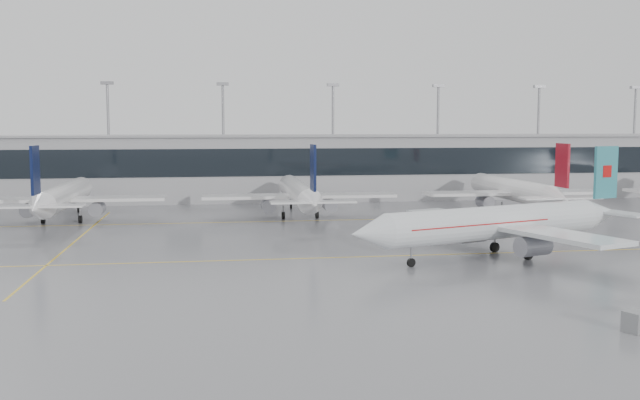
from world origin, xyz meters
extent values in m
plane|color=slate|center=(0.00, 0.00, 0.00)|extent=(320.00, 320.00, 0.00)
cube|color=gold|center=(0.00, 0.00, 0.01)|extent=(120.00, 0.25, 0.01)
cube|color=gold|center=(0.00, 30.00, 0.01)|extent=(120.00, 0.25, 0.01)
cube|color=gold|center=(-30.00, 15.00, 0.01)|extent=(0.25, 60.00, 0.01)
cube|color=#949497|center=(0.00, 62.00, 6.00)|extent=(180.00, 15.00, 12.00)
cube|color=black|center=(0.00, 54.45, 7.50)|extent=(180.00, 0.20, 5.00)
cube|color=gray|center=(0.00, 62.00, 12.20)|extent=(182.00, 16.00, 0.40)
cylinder|color=gray|center=(-33.00, 68.00, 11.00)|extent=(0.50, 0.50, 22.00)
cube|color=gray|center=(-33.00, 68.00, 22.30)|extent=(2.40, 1.00, 0.60)
cylinder|color=gray|center=(-11.00, 68.00, 11.00)|extent=(0.50, 0.50, 22.00)
cube|color=gray|center=(-11.00, 68.00, 22.30)|extent=(2.40, 1.00, 0.60)
cylinder|color=gray|center=(11.00, 68.00, 11.00)|extent=(0.50, 0.50, 22.00)
cube|color=gray|center=(11.00, 68.00, 22.30)|extent=(2.40, 1.00, 0.60)
cylinder|color=gray|center=(33.00, 68.00, 11.00)|extent=(0.50, 0.50, 22.00)
cube|color=gray|center=(33.00, 68.00, 22.30)|extent=(2.40, 1.00, 0.60)
cylinder|color=gray|center=(55.00, 68.00, 11.00)|extent=(0.50, 0.50, 22.00)
cube|color=gray|center=(55.00, 68.00, 22.30)|extent=(2.40, 1.00, 0.60)
cylinder|color=gray|center=(77.00, 68.00, 11.00)|extent=(0.50, 0.50, 22.00)
cube|color=gray|center=(77.00, 68.00, 22.30)|extent=(2.40, 1.00, 0.60)
cylinder|color=silver|center=(16.72, -2.61, 3.82)|extent=(27.14, 12.57, 3.61)
cone|color=silver|center=(1.86, -7.86, 3.82)|extent=(4.97, 4.74, 3.61)
cone|color=silver|center=(32.33, 2.90, 3.82)|extent=(6.48, 5.27, 3.61)
cube|color=silver|center=(18.13, -2.11, 3.42)|extent=(14.64, 29.77, 0.45)
cube|color=silver|center=(32.52, 2.97, 4.12)|extent=(6.46, 11.74, 0.25)
cube|color=teal|center=(32.70, 3.03, 8.70)|extent=(3.51, 1.53, 6.16)
cylinder|color=gray|center=(19.26, -6.81, 1.92)|extent=(4.09, 3.18, 2.10)
cylinder|color=gray|center=(16.06, 2.25, 1.92)|extent=(4.09, 3.18, 2.10)
cylinder|color=gray|center=(6.57, -6.20, 1.23)|extent=(0.20, 0.20, 1.57)
cylinder|color=black|center=(6.57, -6.20, 0.45)|extent=(0.95, 0.58, 0.90)
cylinder|color=gray|center=(19.94, -4.23, 1.33)|extent=(0.24, 0.24, 1.57)
cylinder|color=black|center=(19.94, -4.23, 0.55)|extent=(1.19, 0.79, 1.10)
cylinder|color=gray|center=(18.21, 0.67, 1.33)|extent=(0.24, 0.24, 1.57)
cylinder|color=black|center=(18.21, 0.67, 0.55)|extent=(1.19, 0.79, 1.10)
cube|color=#B70F0F|center=(32.70, 3.03, 8.83)|extent=(1.47, 0.89, 1.40)
cube|color=#B70F0F|center=(13.89, -3.61, 4.02)|extent=(18.19, 9.43, 0.12)
cylinder|color=white|center=(-35.00, 35.00, 3.80)|extent=(3.59, 27.36, 3.59)
cone|color=white|center=(-35.00, 50.68, 3.80)|extent=(3.59, 4.00, 3.59)
cone|color=white|center=(-35.00, 18.52, 3.80)|extent=(3.59, 5.60, 3.59)
cube|color=white|center=(-35.00, 33.50, 3.40)|extent=(29.64, 5.00, 0.45)
cube|color=white|center=(-35.00, 18.32, 4.10)|extent=(11.40, 2.80, 0.25)
cube|color=#0A1236|center=(-35.00, 18.12, 8.66)|extent=(0.35, 3.60, 6.12)
cylinder|color=gray|center=(-39.80, 34.00, 1.90)|extent=(2.10, 3.60, 2.10)
cylinder|color=gray|center=(-30.20, 34.00, 1.90)|extent=(2.10, 3.60, 2.10)
cylinder|color=gray|center=(-35.00, 45.68, 1.23)|extent=(0.20, 0.20, 1.56)
cylinder|color=black|center=(-35.00, 45.68, 0.45)|extent=(0.30, 0.90, 0.90)
cylinder|color=gray|center=(-37.60, 32.50, 1.33)|extent=(0.24, 0.24, 1.56)
cylinder|color=black|center=(-37.60, 32.50, 0.55)|extent=(0.45, 1.10, 1.10)
cylinder|color=gray|center=(-32.40, 32.50, 1.33)|extent=(0.24, 0.24, 1.56)
cylinder|color=black|center=(-32.40, 32.50, 0.55)|extent=(0.45, 1.10, 1.10)
cylinder|color=white|center=(0.00, 35.00, 3.80)|extent=(3.59, 27.36, 3.59)
cone|color=white|center=(0.00, 50.68, 3.80)|extent=(3.59, 4.00, 3.59)
cone|color=white|center=(0.00, 18.52, 3.80)|extent=(3.59, 5.60, 3.59)
cube|color=white|center=(0.00, 33.50, 3.40)|extent=(29.64, 5.00, 0.45)
cube|color=white|center=(0.00, 18.32, 4.10)|extent=(11.40, 2.80, 0.25)
cube|color=#0A1236|center=(0.00, 18.12, 8.66)|extent=(0.35, 3.60, 6.12)
cylinder|color=gray|center=(-4.80, 34.00, 1.90)|extent=(2.10, 3.60, 2.10)
cylinder|color=gray|center=(4.80, 34.00, 1.90)|extent=(2.10, 3.60, 2.10)
cylinder|color=gray|center=(0.00, 45.68, 1.23)|extent=(0.20, 0.20, 1.56)
cylinder|color=black|center=(0.00, 45.68, 0.45)|extent=(0.30, 0.90, 0.90)
cylinder|color=gray|center=(-2.60, 32.50, 1.33)|extent=(0.24, 0.24, 1.56)
cylinder|color=black|center=(-2.60, 32.50, 0.55)|extent=(0.45, 1.10, 1.10)
cylinder|color=gray|center=(2.60, 32.50, 1.33)|extent=(0.24, 0.24, 1.56)
cylinder|color=black|center=(2.60, 32.50, 0.55)|extent=(0.45, 1.10, 1.10)
cylinder|color=white|center=(35.00, 35.00, 3.80)|extent=(3.59, 27.36, 3.59)
cone|color=white|center=(35.00, 50.68, 3.80)|extent=(3.59, 4.00, 3.59)
cone|color=white|center=(35.00, 18.52, 3.80)|extent=(3.59, 5.60, 3.59)
cube|color=white|center=(35.00, 33.50, 3.40)|extent=(29.64, 5.00, 0.45)
cube|color=white|center=(35.00, 18.32, 4.10)|extent=(11.40, 2.80, 0.25)
cube|color=maroon|center=(35.00, 18.12, 8.66)|extent=(0.35, 3.60, 6.12)
cylinder|color=gray|center=(30.20, 34.00, 1.90)|extent=(2.10, 3.60, 2.10)
cylinder|color=gray|center=(39.80, 34.00, 1.90)|extent=(2.10, 3.60, 2.10)
cylinder|color=gray|center=(35.00, 45.68, 1.23)|extent=(0.20, 0.20, 1.56)
cylinder|color=black|center=(35.00, 45.68, 0.45)|extent=(0.30, 0.90, 0.90)
cylinder|color=gray|center=(32.40, 32.50, 1.33)|extent=(0.24, 0.24, 1.56)
cylinder|color=black|center=(32.40, 32.50, 0.55)|extent=(0.45, 1.10, 1.10)
cylinder|color=gray|center=(37.60, 32.50, 1.33)|extent=(0.24, 0.24, 1.56)
cylinder|color=black|center=(37.60, 32.50, 0.55)|extent=(0.45, 1.10, 1.10)
cube|color=gray|center=(15.69, -30.51, 0.73)|extent=(1.88, 1.83, 1.46)
camera|label=1|loc=(-12.95, -74.72, 14.22)|focal=40.00mm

